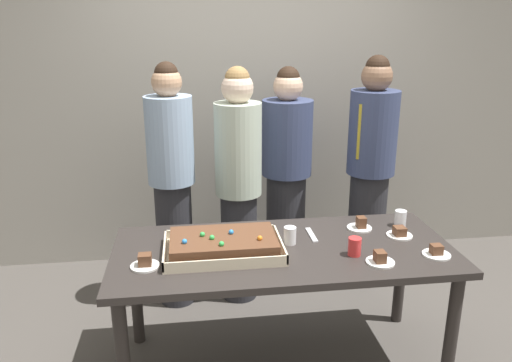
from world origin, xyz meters
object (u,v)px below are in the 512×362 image
plated_slice_center_front (380,259)px  drink_cup_middle (400,218)px  person_striped_tie_right (370,170)px  plated_slice_near_left (399,233)px  drink_cup_nearest (355,247)px  drink_cup_far_end (290,235)px  plated_slice_far_right (360,225)px  sheet_cake (223,245)px  person_far_right_suit (238,183)px  person_serving_front (286,174)px  plated_slice_near_right (145,263)px  plated_slice_far_left (436,252)px  party_table (283,262)px  cake_server_utensil (312,235)px  person_green_shirt_behind (172,184)px

plated_slice_center_front → drink_cup_middle: drink_cup_middle is taller
person_striped_tie_right → plated_slice_near_left: bearing=43.3°
drink_cup_nearest → person_striped_tie_right: person_striped_tie_right is taller
plated_slice_near_left → person_striped_tie_right: size_ratio=0.09×
drink_cup_middle → drink_cup_far_end: size_ratio=1.00×
plated_slice_far_right → plated_slice_center_front: plated_slice_far_right is taller
sheet_cake → drink_cup_nearest: bearing=-10.1°
person_far_right_suit → person_serving_front: bearing=137.0°
sheet_cake → person_far_right_suit: 0.85m
drink_cup_far_end → person_far_right_suit: bearing=105.7°
plated_slice_near_right → person_striped_tie_right: 1.88m
plated_slice_far_left → person_far_right_suit: bearing=133.6°
party_table → person_serving_front: (0.23, 1.09, 0.18)m
plated_slice_far_left → drink_cup_middle: (-0.03, 0.42, 0.03)m
drink_cup_nearest → cake_server_utensil: drink_cup_nearest is taller
party_table → cake_server_utensil: size_ratio=9.43×
sheet_cake → drink_cup_far_end: 0.39m
drink_cup_middle → plated_slice_center_front: bearing=-123.4°
plated_slice_near_left → plated_slice_far_left: plated_slice_far_left is taller
plated_slice_near_left → person_striped_tie_right: 0.86m
plated_slice_near_right → person_serving_front: size_ratio=0.09×
party_table → plated_slice_near_left: (0.70, 0.07, 0.11)m
plated_slice_far_right → drink_cup_middle: bearing=2.4°
person_serving_front → person_far_right_suit: person_far_right_suit is taller
party_table → drink_cup_far_end: 0.16m
drink_cup_far_end → person_striped_tie_right: person_striped_tie_right is taller
person_green_shirt_behind → person_striped_tie_right: 1.45m
plated_slice_near_right → drink_cup_nearest: bearing=-0.7°
drink_cup_nearest → plated_slice_far_left: bearing=-8.4°
sheet_cake → plated_slice_near_left: bearing=4.3°
drink_cup_nearest → cake_server_utensil: bearing=120.3°
plated_slice_center_front → person_green_shirt_behind: (-1.09, 1.06, 0.12)m
person_green_shirt_behind → person_striped_tie_right: (1.45, 0.10, 0.01)m
plated_slice_far_right → drink_cup_far_end: size_ratio=1.50×
plated_slice_center_front → party_table: bearing=152.0°
drink_cup_nearest → plated_slice_far_right: bearing=66.3°
person_green_shirt_behind → person_striped_tie_right: size_ratio=0.99×
plated_slice_far_left → plated_slice_far_right: (-0.29, 0.41, 0.00)m
person_serving_front → person_green_shirt_behind: (-0.85, -0.29, 0.05)m
plated_slice_far_left → person_green_shirt_behind: bearing=144.6°
person_green_shirt_behind → sheet_cake: bearing=-0.0°
sheet_cake → cake_server_utensil: (0.53, 0.16, -0.04)m
plated_slice_far_left → plated_slice_far_right: plated_slice_far_right is taller
plated_slice_near_right → drink_cup_nearest: 1.11m
plated_slice_near_left → drink_cup_far_end: (-0.66, -0.01, 0.03)m
person_green_shirt_behind → drink_cup_far_end: bearing=22.2°
plated_slice_near_right → plated_slice_center_front: bearing=-5.8°
party_table → drink_cup_nearest: 0.41m
plated_slice_far_right → drink_cup_far_end: drink_cup_far_end is taller
drink_cup_nearest → drink_cup_middle: size_ratio=1.00×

